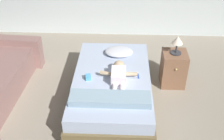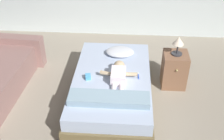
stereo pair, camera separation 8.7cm
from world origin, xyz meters
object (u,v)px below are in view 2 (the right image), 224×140
Objects in this scene: nightstand at (174,70)px; pillow at (120,52)px; lamp at (178,43)px; toy_block at (88,77)px; toothbrush at (138,76)px; baby at (119,74)px; bed at (112,87)px.

pillow is at bearing 168.24° from nightstand.
lamp is at bearing -11.75° from pillow.
toothbrush is at bearing 9.32° from toy_block.
toothbrush is (0.29, 0.07, -0.06)m from baby.
bed is at bearing -98.30° from pillow.
nightstand is (0.58, 0.41, -0.14)m from toothbrush.
bed is at bearing -178.03° from toothbrush.
baby is 1.03m from lamp.
bed is at bearing -156.52° from lamp.
bed is 1.06m from nightstand.
nightstand reaches higher than toy_block.
pillow is 1.53× the size of lamp.
bed is at bearing 152.13° from baby.
bed is 21.92× the size of toy_block.
pillow is 0.70× the size of baby.
pillow reaches higher than toy_block.
toothbrush is at bearing -63.33° from pillow.
bed is 0.43m from toy_block.
lamp is (0.97, 0.42, 0.57)m from bed.
pillow is 3.25× the size of toothbrush.
toothbrush reaches higher than bed.
toy_block is (-0.34, -0.10, 0.25)m from bed.
bed is 3.51× the size of nightstand.
toothbrush is 0.79m from lamp.
lamp reaches higher than nightstand.
pillow is at bearing 59.04° from toy_block.
baby is at bearing -89.09° from pillow.
nightstand is (0.97, 0.42, 0.08)m from bed.
nightstand is at bearing -90.00° from lamp.
bed is 4.42× the size of pillow.
lamp is (0.58, 0.41, 0.35)m from toothbrush.
baby is at bearing 6.95° from toy_block.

